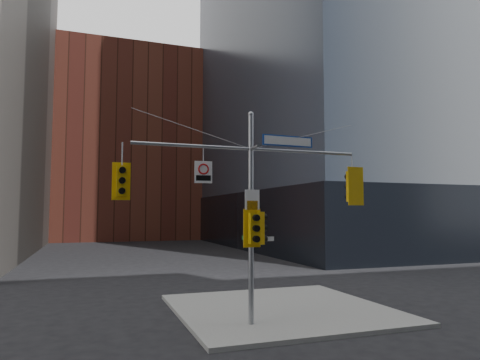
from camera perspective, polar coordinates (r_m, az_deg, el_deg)
ground at (r=13.18m, az=4.82°, el=-21.24°), size 160.00×160.00×0.00m
sidewalk_corner at (r=17.49m, az=5.46°, el=-16.76°), size 8.00×8.00×0.15m
podium_ne at (r=54.71m, az=18.02°, el=-5.07°), size 36.40×36.40×6.00m
brick_midrise at (r=70.45m, az=-14.99°, el=4.03°), size 26.00×20.00×28.00m
signal_assembly at (r=14.47m, az=1.48°, el=-2.05°), size 8.00×0.80×7.30m
traffic_light_west_arm at (r=13.59m, az=-15.51°, el=-0.11°), size 0.56×0.44×1.17m
traffic_light_east_arm at (r=16.36m, az=14.76°, el=-0.83°), size 0.67×0.55×1.41m
traffic_light_pole_side at (r=14.60m, az=2.66°, el=-6.42°), size 0.47×0.40×1.10m
traffic_light_pole_front at (r=14.22m, az=1.87°, el=-6.44°), size 0.61×0.48×1.28m
street_sign_blade at (r=15.23m, az=6.39°, el=5.18°), size 1.96×0.13×0.38m
regulatory_sign_arm at (r=14.00m, az=-4.90°, el=1.15°), size 0.58×0.10×0.73m
regulatory_sign_pole at (r=14.36m, az=1.64°, el=-2.72°), size 0.52×0.04×0.68m
street_blade_ew at (r=14.66m, az=3.14°, el=-7.86°), size 0.78×0.05×0.16m
street_blade_ns at (r=14.91m, az=0.86°, el=-7.76°), size 0.07×0.73×0.15m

